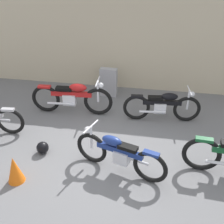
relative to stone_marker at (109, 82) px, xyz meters
The scene contains 8 objects.
ground_plane 3.05m from the stone_marker, 80.97° to the right, with size 40.00×40.00×0.00m, color slate.
building_wall 1.39m from the stone_marker, 59.33° to the left, with size 18.00×0.30×2.92m, color beige.
stone_marker is the anchor object (origin of this frame).
helmet 3.17m from the stone_marker, 106.07° to the right, with size 0.26×0.26×0.26m, color black.
traffic_cone 4.07m from the stone_marker, 104.70° to the right, with size 0.32×0.32×0.55m, color orange.
motorcycle_red 1.44m from the stone_marker, 121.01° to the right, with size 2.19×0.61×0.98m.
motorcycle_blue 3.41m from the stone_marker, 75.81° to the right, with size 1.88×0.78×0.87m.
motorcycle_black 2.01m from the stone_marker, 36.29° to the right, with size 1.96×0.55×0.88m.
Camera 1 is at (0.99, -4.57, 3.79)m, focal length 44.81 mm.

